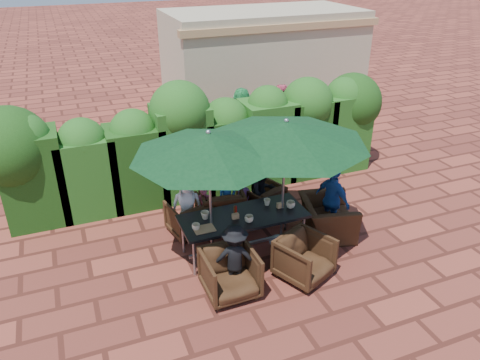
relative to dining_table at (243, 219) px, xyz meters
name	(u,v)px	position (x,y,z in m)	size (l,w,h in m)	color
ground	(244,243)	(0.09, 0.19, -0.67)	(80.00, 80.00, 0.00)	brown
dining_table	(243,219)	(0.00, 0.00, 0.00)	(2.26, 0.90, 0.75)	black
umbrella_left	(209,145)	(-0.61, -0.04, 1.54)	(2.54, 2.54, 2.46)	gray
umbrella_right	(286,132)	(0.75, -0.02, 1.54)	(2.86, 2.86, 2.46)	gray
chair_far_left	(189,216)	(-0.75, 0.94, -0.30)	(0.73, 0.68, 0.75)	black
chair_far_mid	(222,204)	(-0.04, 1.04, -0.25)	(0.83, 0.78, 0.86)	black
chair_far_right	(262,199)	(0.82, 1.02, -0.30)	(0.74, 0.69, 0.76)	black
chair_near_left	(230,271)	(-0.63, -1.00, -0.25)	(0.82, 0.77, 0.85)	black
chair_near_right	(305,256)	(0.67, -1.07, -0.26)	(0.80, 0.75, 0.82)	black
chair_end_right	(328,212)	(1.71, -0.06, -0.20)	(1.08, 0.70, 0.94)	black
adult_far_left	(187,205)	(-0.76, 0.97, -0.08)	(0.59, 0.35, 1.19)	white
adult_far_mid	(227,199)	(0.04, 0.95, -0.10)	(0.42, 0.34, 1.16)	#1C4A9A
adult_far_right	(263,192)	(0.78, 0.91, -0.08)	(0.57, 0.35, 1.20)	black
adult_near_left	(235,257)	(-0.51, -0.89, -0.09)	(0.75, 0.34, 1.17)	black
adult_end_right	(333,200)	(1.83, -0.01, 0.00)	(0.80, 0.40, 1.36)	#1C4A9A
child_left	(205,208)	(-0.41, 0.99, -0.22)	(0.32, 0.26, 0.90)	#CA4766
child_right	(244,201)	(0.40, 0.98, -0.23)	(0.32, 0.26, 0.89)	#854AA1
pedestrian_a	(242,118)	(1.78, 4.51, 0.16)	(1.56, 0.56, 1.67)	green
pedestrian_b	(279,114)	(2.88, 4.48, 0.15)	(0.79, 0.48, 1.65)	#CA4766
pedestrian_c	(308,111)	(3.80, 4.50, 0.11)	(1.00, 0.46, 1.57)	#9C9AA3
cup_a	(196,227)	(-0.91, -0.13, 0.13)	(0.14, 0.14, 0.11)	beige
cup_b	(205,215)	(-0.66, 0.14, 0.15)	(0.15, 0.15, 0.14)	beige
cup_c	(249,219)	(0.01, -0.24, 0.14)	(0.16, 0.16, 0.12)	beige
cup_d	(267,202)	(0.54, 0.18, 0.14)	(0.13, 0.13, 0.12)	beige
cup_e	(291,205)	(0.89, -0.08, 0.14)	(0.16, 0.16, 0.13)	beige
ketchup_bottle	(236,210)	(-0.12, 0.08, 0.16)	(0.04, 0.04, 0.17)	#B20C0A
sauce_bottle	(235,210)	(-0.13, 0.08, 0.16)	(0.04, 0.04, 0.17)	#4C230C
serving_tray	(204,229)	(-0.78, -0.18, 0.08)	(0.35, 0.25, 0.02)	tan
number_block_left	(235,216)	(-0.17, -0.05, 0.13)	(0.12, 0.06, 0.10)	tan
number_block_right	(280,205)	(0.72, 0.00, 0.13)	(0.12, 0.06, 0.10)	tan
hedge_wall	(199,137)	(-0.01, 2.51, 0.63)	(9.10, 1.60, 2.58)	black
building	(263,62)	(3.59, 7.19, 0.93)	(6.20, 3.08, 3.20)	tan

